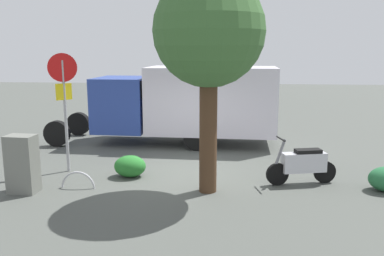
{
  "coord_description": "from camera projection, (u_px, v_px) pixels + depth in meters",
  "views": [
    {
      "loc": [
        -1.05,
        10.51,
        3.3
      ],
      "look_at": [
        -0.11,
        -0.12,
        1.23
      ],
      "focal_mm": 37.62,
      "sensor_mm": 36.0,
      "label": 1
    }
  ],
  "objects": [
    {
      "name": "ground_plane",
      "position": [
        188.0,
        173.0,
        11.0
      ],
      "size": [
        60.0,
        60.0,
        0.0
      ],
      "primitive_type": "plane",
      "color": "#4B4E49"
    },
    {
      "name": "box_truck_near",
      "position": [
        184.0,
        101.0,
        14.2
      ],
      "size": [
        8.05,
        2.44,
        2.74
      ],
      "rotation": [
        0.0,
        0.0,
        -0.03
      ],
      "color": "black",
      "rests_on": "ground"
    },
    {
      "name": "motorcycle",
      "position": [
        303.0,
        164.0,
        10.01
      ],
      "size": [
        1.78,
        0.7,
        1.2
      ],
      "rotation": [
        0.0,
        0.0,
        0.23
      ],
      "color": "black",
      "rests_on": "ground"
    },
    {
      "name": "stop_sign",
      "position": [
        64.0,
        94.0,
        10.75
      ],
      "size": [
        0.71,
        0.33,
        3.23
      ],
      "color": "#9E9EA3",
      "rests_on": "ground"
    },
    {
      "name": "street_tree",
      "position": [
        209.0,
        34.0,
        8.89
      ],
      "size": [
        2.51,
        2.51,
        4.98
      ],
      "color": "#47301E",
      "rests_on": "ground"
    },
    {
      "name": "utility_cabinet",
      "position": [
        22.0,
        164.0,
        9.39
      ],
      "size": [
        0.69,
        0.5,
        1.37
      ],
      "primitive_type": "cube",
      "rotation": [
        0.0,
        0.0,
        -0.07
      ],
      "color": "slate",
      "rests_on": "ground"
    },
    {
      "name": "bike_rack_hoop",
      "position": [
        78.0,
        188.0,
        9.8
      ],
      "size": [
        0.85,
        0.06,
        0.85
      ],
      "primitive_type": "torus",
      "rotation": [
        1.57,
        0.0,
        -0.01
      ],
      "color": "#B7B7BC",
      "rests_on": "ground"
    },
    {
      "name": "shrub_near_sign",
      "position": [
        130.0,
        166.0,
        10.63
      ],
      "size": [
        0.84,
        0.69,
        0.57
      ],
      "primitive_type": "ellipsoid",
      "color": "#26712A",
      "rests_on": "ground"
    }
  ]
}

